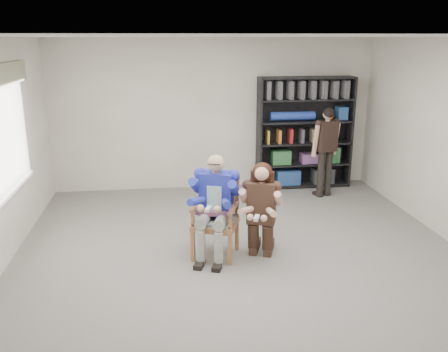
{
  "coord_description": "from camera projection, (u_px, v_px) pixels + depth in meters",
  "views": [
    {
      "loc": [
        -0.98,
        -5.28,
        2.79
      ],
      "look_at": [
        -0.2,
        0.6,
        1.05
      ],
      "focal_mm": 38.0,
      "sensor_mm": 36.0,
      "label": 1
    }
  ],
  "objects": [
    {
      "name": "room_shell",
      "position": [
        248.0,
        161.0,
        5.54
      ],
      "size": [
        6.0,
        7.0,
        2.8
      ],
      "primitive_type": null,
      "color": "beige",
      "rests_on": "ground"
    },
    {
      "name": "floor",
      "position": [
        246.0,
        269.0,
        5.93
      ],
      "size": [
        6.0,
        7.0,
        0.01
      ],
      "primitive_type": "cube",
      "color": "slate",
      "rests_on": "ground"
    },
    {
      "name": "window_left",
      "position": [
        7.0,
        132.0,
        6.05
      ],
      "size": [
        0.16,
        2.0,
        1.75
      ],
      "primitive_type": null,
      "color": "white",
      "rests_on": "room_shell"
    },
    {
      "name": "armchair",
      "position": [
        215.0,
        218.0,
        6.18
      ],
      "size": [
        0.78,
        0.77,
        1.06
      ],
      "primitive_type": null,
      "rotation": [
        0.0,
        0.0,
        -0.35
      ],
      "color": "#AD7545",
      "rests_on": "floor"
    },
    {
      "name": "seated_man",
      "position": [
        215.0,
        206.0,
        6.13
      ],
      "size": [
        0.84,
        0.98,
        1.38
      ],
      "primitive_type": null,
      "rotation": [
        0.0,
        0.0,
        -0.35
      ],
      "color": "#28319B",
      "rests_on": "floor"
    },
    {
      "name": "kneeling_woman",
      "position": [
        261.0,
        212.0,
        6.11
      ],
      "size": [
        0.79,
        0.98,
        1.26
      ],
      "primitive_type": null,
      "rotation": [
        0.0,
        0.0,
        -0.35
      ],
      "color": "#33201C",
      "rests_on": "floor"
    },
    {
      "name": "bookshelf",
      "position": [
        305.0,
        133.0,
        8.98
      ],
      "size": [
        1.8,
        0.38,
        2.1
      ],
      "primitive_type": null,
      "color": "black",
      "rests_on": "floor"
    },
    {
      "name": "standing_man",
      "position": [
        326.0,
        153.0,
        8.45
      ],
      "size": [
        0.56,
        0.42,
        1.62
      ],
      "primitive_type": null,
      "rotation": [
        0.0,
        0.0,
        0.32
      ],
      "color": "black",
      "rests_on": "floor"
    }
  ]
}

